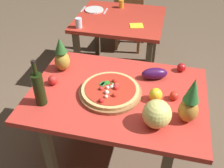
# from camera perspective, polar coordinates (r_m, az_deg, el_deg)

# --- Properties ---
(ground_plane) EXTENTS (10.00, 10.00, 0.00)m
(ground_plane) POSITION_cam_1_polar(r_m,az_deg,el_deg) (2.44, 0.98, -16.02)
(ground_plane) COLOR brown
(display_table) EXTENTS (1.27, 0.91, 0.78)m
(display_table) POSITION_cam_1_polar(r_m,az_deg,el_deg) (1.93, 1.19, -3.95)
(display_table) COLOR brown
(display_table) RESTS_ON ground_plane
(background_table) EXTENTS (0.98, 0.89, 0.78)m
(background_table) POSITION_cam_1_polar(r_m,az_deg,el_deg) (3.06, 1.72, 12.63)
(background_table) COLOR brown
(background_table) RESTS_ON ground_plane
(dining_chair) EXTENTS (0.43, 0.43, 0.85)m
(dining_chair) POSITION_cam_1_polar(r_m,az_deg,el_deg) (3.74, 3.99, 14.31)
(dining_chair) COLOR #96623B
(dining_chair) RESTS_ON ground_plane
(pizza_board) EXTENTS (0.45, 0.45, 0.02)m
(pizza_board) POSITION_cam_1_polar(r_m,az_deg,el_deg) (1.85, -0.36, -1.84)
(pizza_board) COLOR #96623B
(pizza_board) RESTS_ON display_table
(pizza) EXTENTS (0.42, 0.42, 0.06)m
(pizza) POSITION_cam_1_polar(r_m,az_deg,el_deg) (1.83, -0.35, -1.22)
(pizza) COLOR #DAB369
(pizza) RESTS_ON pizza_board
(wine_bottle) EXTENTS (0.08, 0.08, 0.34)m
(wine_bottle) POSITION_cam_1_polar(r_m,az_deg,el_deg) (1.77, -15.89, -0.92)
(wine_bottle) COLOR black
(wine_bottle) RESTS_ON display_table
(pineapple_left) EXTENTS (0.12, 0.12, 0.33)m
(pineapple_left) POSITION_cam_1_polar(r_m,az_deg,el_deg) (1.64, 16.89, -3.99)
(pineapple_left) COLOR #BC7F30
(pineapple_left) RESTS_ON display_table
(pineapple_right) EXTENTS (0.12, 0.12, 0.29)m
(pineapple_right) POSITION_cam_1_polar(r_m,az_deg,el_deg) (2.07, -11.10, 6.13)
(pineapple_right) COLOR #AE9035
(pineapple_right) RESTS_ON display_table
(melon) EXTENTS (0.18, 0.18, 0.18)m
(melon) POSITION_cam_1_polar(r_m,az_deg,el_deg) (1.60, 9.91, -6.56)
(melon) COLOR #DDDA71
(melon) RESTS_ON display_table
(bell_pepper) EXTENTS (0.09, 0.09, 0.10)m
(bell_pepper) POSITION_cam_1_polar(r_m,az_deg,el_deg) (1.80, 9.63, -2.41)
(bell_pepper) COLOR yellow
(bell_pepper) RESTS_ON display_table
(eggplant) EXTENTS (0.22, 0.15, 0.09)m
(eggplant) POSITION_cam_1_polar(r_m,az_deg,el_deg) (2.00, 9.40, 2.29)
(eggplant) COLOR #3C1246
(eggplant) RESTS_ON display_table
(tomato_by_bottle) EXTENTS (0.07, 0.07, 0.07)m
(tomato_by_bottle) POSITION_cam_1_polar(r_m,az_deg,el_deg) (1.97, -12.96, 0.86)
(tomato_by_bottle) COLOR red
(tomato_by_bottle) RESTS_ON display_table
(tomato_at_corner) EXTENTS (0.06, 0.06, 0.06)m
(tomato_at_corner) POSITION_cam_1_polar(r_m,az_deg,el_deg) (1.84, 13.61, -2.53)
(tomato_at_corner) COLOR red
(tomato_at_corner) RESTS_ON display_table
(tomato_beside_pepper) EXTENTS (0.07, 0.07, 0.07)m
(tomato_beside_pepper) POSITION_cam_1_polar(r_m,az_deg,el_deg) (2.14, 15.14, 3.58)
(tomato_beside_pepper) COLOR red
(tomato_beside_pepper) RESTS_ON display_table
(drinking_glass_juice) EXTENTS (0.06, 0.06, 0.09)m
(drinking_glass_juice) POSITION_cam_1_polar(r_m,az_deg,el_deg) (3.27, 2.07, 17.32)
(drinking_glass_juice) COLOR gold
(drinking_glass_juice) RESTS_ON background_table
(drinking_glass_water) EXTENTS (0.07, 0.07, 0.10)m
(drinking_glass_water) POSITION_cam_1_polar(r_m,az_deg,el_deg) (2.78, -7.40, 13.28)
(drinking_glass_water) COLOR silver
(drinking_glass_water) RESTS_ON background_table
(dinner_plate) EXTENTS (0.22, 0.22, 0.02)m
(dinner_plate) POSITION_cam_1_polar(r_m,az_deg,el_deg) (3.20, -3.95, 16.07)
(dinner_plate) COLOR white
(dinner_plate) RESTS_ON background_table
(fork_utensil) EXTENTS (0.02, 0.18, 0.01)m
(fork_utensil) POSITION_cam_1_polar(r_m,az_deg,el_deg) (3.25, -6.42, 16.16)
(fork_utensil) COLOR silver
(fork_utensil) RESTS_ON background_table
(knife_utensil) EXTENTS (0.02, 0.18, 0.01)m
(knife_utensil) POSITION_cam_1_polar(r_m,az_deg,el_deg) (3.17, -1.43, 15.82)
(knife_utensil) COLOR silver
(knife_utensil) RESTS_ON background_table
(napkin_folded) EXTENTS (0.17, 0.15, 0.01)m
(napkin_folded) POSITION_cam_1_polar(r_m,az_deg,el_deg) (2.82, 5.45, 12.74)
(napkin_folded) COLOR yellow
(napkin_folded) RESTS_ON background_table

